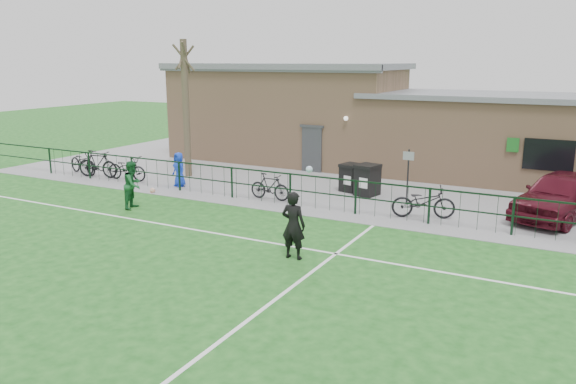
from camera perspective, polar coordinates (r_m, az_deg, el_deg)
The scene contains 21 objects.
ground at distance 13.10m, azimuth -10.46°, elevation -10.03°, with size 90.00×90.00×0.00m, color #175118.
paving_strip at distance 24.62m, azimuth 9.30°, elevation 1.10°, with size 34.00×13.00×0.02m, color gray.
pitch_line_touch at distance 19.45m, azimuth 3.87°, elevation -2.04°, with size 28.00×0.10×0.01m, color white.
pitch_line_mid at distance 16.20m, azimuth -1.66°, elevation -5.19°, with size 28.00×0.10×0.01m, color white.
pitch_line_perp at distance 12.05m, azimuth -2.79°, elevation -11.95°, with size 0.10×16.00×0.01m, color white.
perimeter_fence at distance 19.48m, azimuth 4.14°, elevation -0.21°, with size 28.00×0.10×1.20m, color black.
bare_tree at distance 25.34m, azimuth -10.32°, elevation 8.25°, with size 0.30×0.30×6.00m, color #463A2A.
wheelie_bin_left at distance 22.45m, azimuth 6.43°, elevation 1.37°, with size 0.67×0.76×1.02m, color black.
wheelie_bin_right at distance 21.82m, azimuth 8.05°, elevation 1.11°, with size 0.74×0.84×1.12m, color black.
sign_post at distance 20.73m, azimuth 12.07°, elevation 1.54°, with size 0.06×0.06×2.00m, color black.
car_maroon at distance 20.48m, azimuth 25.95°, elevation -0.29°, with size 1.84×4.58×1.56m, color #4B0D19.
bicycle_a at distance 27.36m, azimuth -20.10°, elevation 2.88°, with size 0.73×2.10×1.10m, color black.
bicycle_b at distance 26.32m, azimuth -18.78°, elevation 2.72°, with size 0.57×2.01×1.21m, color black.
bicycle_c at distance 25.32m, azimuth -16.04°, elevation 2.34°, with size 0.70×2.01×1.06m, color black.
bicycle_d at distance 20.94m, azimuth -1.86°, elevation 0.54°, with size 0.47×1.65×0.99m, color black.
bicycle_e at distance 19.05m, azimuth 13.59°, elevation -0.98°, with size 0.72×2.06×1.08m, color black.
spectator_child at distance 23.56m, azimuth -11.02°, elevation 2.27°, with size 0.69×0.45×1.42m, color blue.
goalkeeper_kick at distance 14.78m, azimuth 0.59°, elevation -3.26°, with size 1.60×3.66×1.84m.
outfield_player at distance 20.50m, azimuth -15.47°, elevation 0.72°, with size 0.82×0.64×1.69m, color #19592A.
ball_ground at distance 22.77m, azimuth -13.59°, elevation 0.16°, with size 0.21×0.21×0.21m, color silver.
clubhouse at distance 27.36m, azimuth 9.76°, elevation 6.99°, with size 24.25×5.40×4.96m.
Camera 1 is at (7.60, -9.35, 5.14)m, focal length 35.00 mm.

